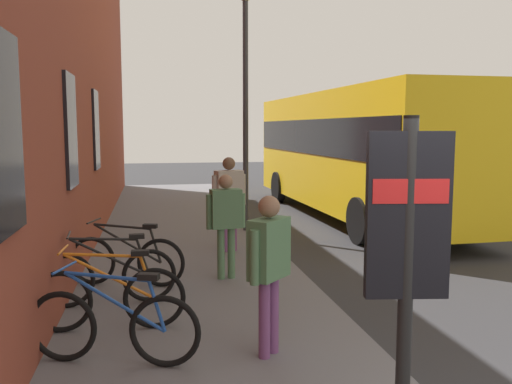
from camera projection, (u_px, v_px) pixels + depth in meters
name	position (u px, v px, depth m)	size (l,w,h in m)	color
ground	(355.00, 272.00, 9.27)	(60.00, 60.00, 0.00)	#2D2D30
sidewalk_pavement	(186.00, 250.00, 10.71)	(24.00, 3.50, 0.12)	slate
station_facade	(75.00, 19.00, 10.77)	(22.00, 0.65, 9.16)	brown
bicycle_by_door	(114.00, 326.00, 5.34)	(0.68, 1.70, 0.97)	black
bicycle_end_of_row	(109.00, 297.00, 6.24)	(0.48, 1.77, 0.97)	black
bicycle_beside_lamp	(109.00, 276.00, 7.15)	(0.48, 1.77, 0.97)	black
bicycle_leaning_wall	(127.00, 260.00, 8.03)	(0.66, 1.71, 0.97)	black
transit_info_sign	(407.00, 238.00, 3.57)	(0.17, 0.56, 2.40)	black
city_bus	(353.00, 147.00, 14.79)	(10.58, 2.90, 3.35)	yellow
pedestrian_crossing_street	(229.00, 194.00, 10.21)	(0.38, 0.65, 1.78)	#723F72
pedestrian_near_bus	(269.00, 259.00, 5.49)	(0.51, 0.50, 1.65)	#723F72
pedestrian_by_facade	(226.00, 215.00, 8.34)	(0.29, 0.61, 1.62)	#4C724C
street_lamp	(246.00, 90.00, 12.07)	(0.28, 0.28, 5.33)	#333338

